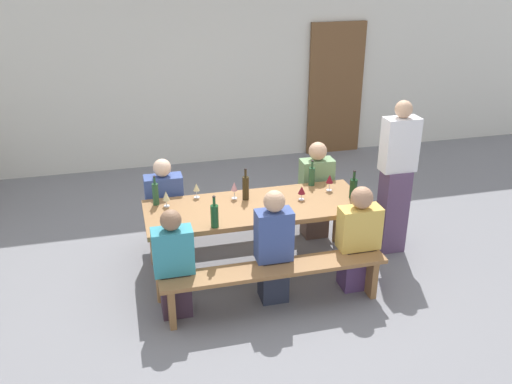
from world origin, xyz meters
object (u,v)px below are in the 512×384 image
(wine_bottle_0, at_px, (312,176))
(wine_glass_0, at_px, (166,196))
(wine_bottle_2, at_px, (215,215))
(seated_guest_far_0, at_px, (165,210))
(wine_glass_2, at_px, (196,188))
(seated_guest_near_0, at_px, (174,266))
(wine_glass_3, at_px, (234,187))
(bench_near, at_px, (275,275))
(seated_guest_near_2, at_px, (358,241))
(bench_far, at_px, (241,210))
(wine_bottle_4, at_px, (353,188))
(wine_bottle_1, at_px, (246,187))
(seated_guest_far_1, at_px, (316,192))
(tasting_table, at_px, (256,212))
(wine_bottle_3, at_px, (155,194))
(wooden_door, at_px, (335,89))
(wine_glass_4, at_px, (302,190))
(standing_host, at_px, (396,181))
(wine_glass_1, at_px, (330,179))
(seated_guest_near_1, at_px, (274,249))

(wine_bottle_0, bearing_deg, wine_glass_0, -174.72)
(wine_bottle_2, relative_size, seated_guest_far_0, 0.28)
(wine_glass_2, height_order, seated_guest_near_0, seated_guest_near_0)
(wine_glass_3, bearing_deg, wine_bottle_2, -118.54)
(bench_near, height_order, seated_guest_near_0, seated_guest_near_0)
(wine_bottle_2, distance_m, wine_glass_2, 0.70)
(wine_bottle_0, bearing_deg, seated_guest_near_2, -79.40)
(bench_far, relative_size, wine_bottle_4, 7.02)
(wine_bottle_1, xyz_separation_m, seated_guest_far_0, (-0.81, 0.39, -0.35))
(seated_guest_near_0, bearing_deg, seated_guest_far_1, -57.46)
(wine_bottle_1, bearing_deg, wine_glass_2, 161.32)
(wine_bottle_0, bearing_deg, tasting_table, -153.90)
(wine_bottle_2, distance_m, wine_bottle_3, 0.80)
(wine_glass_2, relative_size, seated_guest_near_0, 0.15)
(wine_bottle_2, relative_size, seated_guest_near_0, 0.30)
(wooden_door, distance_m, wine_glass_4, 3.63)
(wine_bottle_4, distance_m, standing_host, 0.55)
(wooden_door, xyz_separation_m, wine_bottle_1, (-2.21, -3.07, -0.17))
(wine_glass_1, xyz_separation_m, seated_guest_far_1, (0.00, 0.40, -0.32))
(wine_bottle_1, xyz_separation_m, seated_guest_near_2, (0.96, -0.74, -0.36))
(bench_far, relative_size, wine_glass_4, 14.40)
(bench_far, distance_m, wine_bottle_3, 1.20)
(seated_guest_far_0, height_order, seated_guest_far_1, seated_guest_far_1)
(wine_bottle_2, bearing_deg, tasting_table, 35.93)
(wooden_door, bearing_deg, seated_guest_near_0, -128.70)
(wine_glass_4, distance_m, seated_guest_near_2, 0.79)
(wine_bottle_2, height_order, seated_guest_near_2, seated_guest_near_2)
(wine_bottle_1, relative_size, wine_bottle_2, 1.08)
(wine_glass_1, bearing_deg, tasting_table, -168.78)
(bench_far, relative_size, wine_bottle_1, 6.28)
(wine_bottle_3, relative_size, seated_guest_near_0, 0.29)
(bench_far, distance_m, wine_glass_0, 1.14)
(wine_glass_3, relative_size, standing_host, 0.11)
(wine_glass_1, bearing_deg, wine_bottle_0, 126.85)
(bench_far, xyz_separation_m, wine_glass_1, (0.86, -0.55, 0.52))
(seated_guest_near_1, bearing_deg, wooden_door, -28.96)
(bench_far, height_order, seated_guest_near_2, seated_guest_near_2)
(wine_glass_4, xyz_separation_m, standing_host, (1.08, 0.02, -0.01))
(wine_bottle_1, bearing_deg, standing_host, -4.66)
(wine_bottle_4, xyz_separation_m, standing_host, (0.54, 0.11, -0.02))
(wine_bottle_2, distance_m, wine_glass_1, 1.45)
(wine_glass_3, bearing_deg, wine_bottle_1, -22.13)
(wine_bottle_2, bearing_deg, wine_glass_1, 21.29)
(wine_bottle_3, bearing_deg, wine_glass_1, -3.20)
(bench_far, bearing_deg, wine_glass_4, -54.60)
(bench_far, distance_m, wine_bottle_0, 0.95)
(wine_glass_0, distance_m, wine_glass_2, 0.36)
(wooden_door, bearing_deg, wine_glass_4, -117.02)
(seated_guest_near_0, xyz_separation_m, seated_guest_near_2, (1.81, 0.00, 0.02))
(tasting_table, relative_size, seated_guest_far_0, 2.00)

